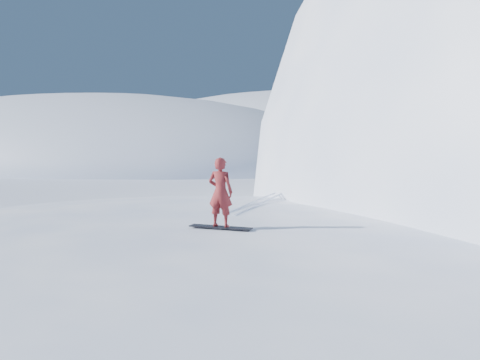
# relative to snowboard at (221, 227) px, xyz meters

# --- Properties ---
(ground) EXTENTS (400.00, 400.00, 0.00)m
(ground) POSITION_rel_snowboard_xyz_m (-1.01, -0.78, -2.41)
(ground) COLOR white
(ground) RESTS_ON ground
(near_ridge) EXTENTS (36.00, 28.00, 4.80)m
(near_ridge) POSITION_rel_snowboard_xyz_m (-0.01, 2.22, -2.41)
(near_ridge) COLOR white
(near_ridge) RESTS_ON ground
(far_ridge_a) EXTENTS (120.00, 70.00, 28.00)m
(far_ridge_a) POSITION_rel_snowboard_xyz_m (-71.01, 59.22, -2.41)
(far_ridge_a) COLOR white
(far_ridge_a) RESTS_ON ground
(far_ridge_c) EXTENTS (140.00, 90.00, 36.00)m
(far_ridge_c) POSITION_rel_snowboard_xyz_m (-41.01, 109.22, -2.41)
(far_ridge_c) COLOR white
(far_ridge_c) RESTS_ON ground
(wind_bumps) EXTENTS (16.00, 14.40, 1.00)m
(wind_bumps) POSITION_rel_snowboard_xyz_m (-1.56, 1.34, -2.41)
(wind_bumps) COLOR white
(wind_bumps) RESTS_ON ground
(snowboard) EXTENTS (1.61, 0.53, 0.03)m
(snowboard) POSITION_rel_snowboard_xyz_m (0.00, 0.00, 0.00)
(snowboard) COLOR black
(snowboard) RESTS_ON near_ridge
(snowboarder) EXTENTS (0.67, 0.49, 1.70)m
(snowboarder) POSITION_rel_snowboard_xyz_m (0.00, 0.00, 0.86)
(snowboarder) COLOR maroon
(snowboarder) RESTS_ON snowboard
(vapor_plume) EXTENTS (8.93, 7.15, 6.25)m
(vapor_plume) POSITION_rel_snowboard_xyz_m (-51.61, 47.08, -2.41)
(vapor_plume) COLOR white
(vapor_plume) RESTS_ON ground
(board_tracks) EXTENTS (1.46, 5.92, 0.04)m
(board_tracks) POSITION_rel_snowboard_xyz_m (-1.34, 4.79, 0.01)
(board_tracks) COLOR silver
(board_tracks) RESTS_ON ground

